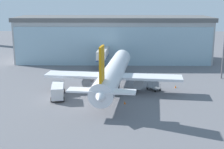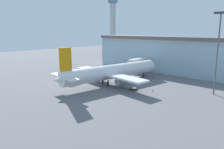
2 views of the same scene
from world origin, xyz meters
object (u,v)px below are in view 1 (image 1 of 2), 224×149
jet_bridge (104,53)px  baggage_cart (154,88)px  catering_truck (58,90)px  safety_cone_nose (125,102)px  airplane (114,73)px  safety_cone_wingtip (176,87)px

jet_bridge → baggage_cart: 23.94m
catering_truck → safety_cone_nose: bearing=-113.4°
jet_bridge → airplane: bearing=-167.7°
jet_bridge → airplane: 20.88m
safety_cone_wingtip → catering_truck: bearing=-163.7°
jet_bridge → airplane: size_ratio=0.41×
jet_bridge → catering_truck: (-7.90, -26.10, -2.78)m
airplane → safety_cone_nose: size_ratio=66.58×
jet_bridge → catering_truck: jet_bridge is taller
jet_bridge → safety_cone_nose: bearing=-166.0°
baggage_cart → safety_cone_nose: bearing=104.8°
baggage_cart → jet_bridge: bearing=-11.4°
catering_truck → baggage_cart: (18.97, 5.21, -0.97)m
airplane → safety_cone_wingtip: bearing=-76.0°
safety_cone_wingtip → jet_bridge: bearing=129.8°
baggage_cart → safety_cone_nose: 10.67m
catering_truck → safety_cone_wingtip: (23.84, 6.99, -1.19)m
jet_bridge → safety_cone_wingtip: 25.20m
airplane → safety_cone_wingtip: 13.68m
baggage_cart → safety_cone_nose: (-6.25, -8.64, -0.23)m
jet_bridge → baggage_cart: bearing=-147.4°
baggage_cart → airplane: bearing=49.2°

